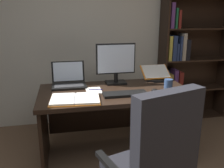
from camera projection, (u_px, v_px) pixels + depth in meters
wall_back at (96, 26)px, 3.22m from camera, size 4.65×0.12×2.63m
desk at (114, 106)px, 2.56m from camera, size 1.51×0.77×0.73m
bookshelf at (187, 48)px, 3.34m from camera, size 0.98×0.28×2.13m
monitor at (116, 64)px, 2.63m from camera, size 0.43×0.16×0.44m
laptop at (69, 81)px, 2.58m from camera, size 0.35×0.30×0.25m
keyboard at (125, 94)px, 2.30m from camera, size 0.42×0.15×0.02m
computer_mouse at (155, 91)px, 2.35m from camera, size 0.06×0.10×0.04m
reading_stand_with_book at (156, 73)px, 2.82m from camera, size 0.32×0.27×0.15m
open_binder at (75, 99)px, 2.16m from camera, size 0.47×0.35×0.02m
notepad at (94, 91)px, 2.41m from camera, size 0.15×0.21×0.01m
pen at (96, 90)px, 2.41m from camera, size 0.14×0.03×0.01m
coffee_mug at (168, 84)px, 2.50m from camera, size 0.09×0.09×0.09m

